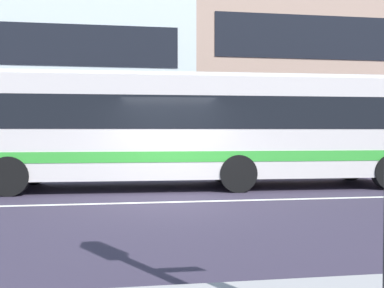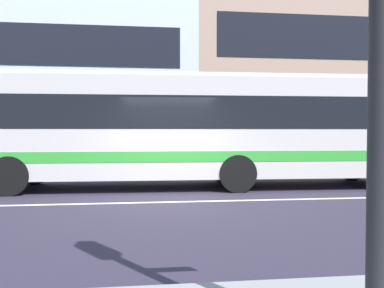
# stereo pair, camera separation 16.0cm
# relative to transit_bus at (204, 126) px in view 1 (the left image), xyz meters

# --- Properties ---
(ground_plane) EXTENTS (160.00, 160.00, 0.00)m
(ground_plane) POSITION_rel_transit_bus_xyz_m (-1.10, -2.46, -1.76)
(ground_plane) COLOR #332C3E
(lane_centre_line) EXTENTS (60.00, 0.16, 0.01)m
(lane_centre_line) POSITION_rel_transit_bus_xyz_m (-1.10, -2.46, -1.76)
(lane_centre_line) COLOR silver
(lane_centre_line) RESTS_ON ground_plane
(apartment_block_right) EXTENTS (23.33, 11.14, 11.24)m
(apartment_block_right) POSITION_rel_transit_bus_xyz_m (12.77, 14.17, 3.86)
(apartment_block_right) COLOR tan
(apartment_block_right) RESTS_ON ground_plane
(transit_bus) EXTENTS (12.22, 2.86, 3.20)m
(transit_bus) POSITION_rel_transit_bus_xyz_m (0.00, 0.00, 0.00)
(transit_bus) COLOR beige
(transit_bus) RESTS_ON ground_plane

